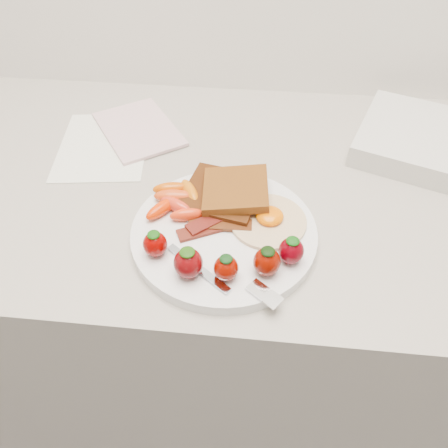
# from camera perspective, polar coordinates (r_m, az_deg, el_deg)

# --- Properties ---
(counter) EXTENTS (2.00, 0.60, 0.90)m
(counter) POSITION_cam_1_polar(r_m,az_deg,el_deg) (1.09, 1.24, -12.51)
(counter) COLOR gray
(counter) RESTS_ON ground
(plate) EXTENTS (0.27, 0.27, 0.02)m
(plate) POSITION_cam_1_polar(r_m,az_deg,el_deg) (0.64, -0.00, -1.19)
(plate) COLOR white
(plate) RESTS_ON counter
(toast_lower) EXTENTS (0.13, 0.13, 0.01)m
(toast_lower) POSITION_cam_1_polar(r_m,az_deg,el_deg) (0.68, -0.31, 3.94)
(toast_lower) COLOR black
(toast_lower) RESTS_ON plate
(toast_upper) EXTENTS (0.11, 0.10, 0.02)m
(toast_upper) POSITION_cam_1_polar(r_m,az_deg,el_deg) (0.66, 1.53, 4.54)
(toast_upper) COLOR #4C2010
(toast_upper) RESTS_ON toast_lower
(fried_egg) EXTENTS (0.15, 0.15, 0.02)m
(fried_egg) POSITION_cam_1_polar(r_m,az_deg,el_deg) (0.64, 5.82, 0.59)
(fried_egg) COLOR #F4EEC2
(fried_egg) RESTS_ON plate
(bacon_strips) EXTENTS (0.11, 0.09, 0.01)m
(bacon_strips) POSITION_cam_1_polar(r_m,az_deg,el_deg) (0.63, -1.21, 0.06)
(bacon_strips) COLOR #390403
(bacon_strips) RESTS_ON plate
(baby_carrots) EXTENTS (0.09, 0.10, 0.02)m
(baby_carrots) POSITION_cam_1_polar(r_m,az_deg,el_deg) (0.66, -6.30, 3.16)
(baby_carrots) COLOR #D34312
(baby_carrots) RESTS_ON plate
(strawberries) EXTENTS (0.22, 0.07, 0.05)m
(strawberries) POSITION_cam_1_polar(r_m,az_deg,el_deg) (0.57, 0.14, -4.40)
(strawberries) COLOR #720100
(strawberries) RESTS_ON plate
(fork) EXTENTS (0.16, 0.09, 0.00)m
(fork) POSITION_cam_1_polar(r_m,az_deg,el_deg) (0.57, 0.46, -7.24)
(fork) COLOR #B0B9C9
(fork) RESTS_ON plate
(paper_sheet) EXTENTS (0.18, 0.23, 0.00)m
(paper_sheet) POSITION_cam_1_polar(r_m,az_deg,el_deg) (0.84, -15.46, 9.86)
(paper_sheet) COLOR white
(paper_sheet) RESTS_ON counter
(notepad) EXTENTS (0.21, 0.22, 0.01)m
(notepad) POSITION_cam_1_polar(r_m,az_deg,el_deg) (0.87, -11.09, 12.09)
(notepad) COLOR beige
(notepad) RESTS_ON paper_sheet
(appliance) EXTENTS (0.33, 0.30, 0.04)m
(appliance) POSITION_cam_1_polar(r_m,az_deg,el_deg) (0.87, 26.16, 9.33)
(appliance) COLOR beige
(appliance) RESTS_ON counter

